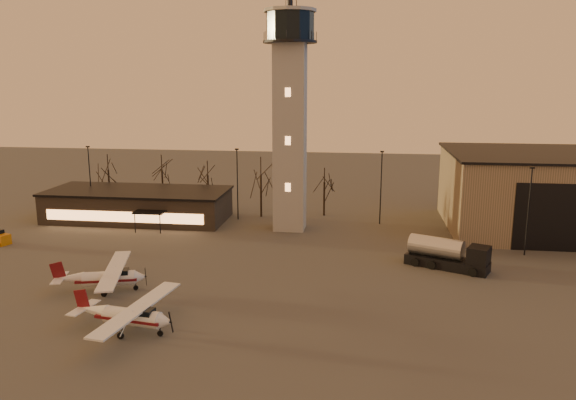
{
  "coord_description": "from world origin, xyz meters",
  "views": [
    {
      "loc": [
        9.49,
        -42.1,
        19.63
      ],
      "look_at": [
        2.04,
        13.0,
        7.6
      ],
      "focal_mm": 35.0,
      "sensor_mm": 36.0,
      "label": 1
    }
  ],
  "objects": [
    {
      "name": "tree_row",
      "position": [
        -13.7,
        39.16,
        5.94
      ],
      "size": [
        37.2,
        9.2,
        8.8
      ],
      "color": "black",
      "rests_on": "ground"
    },
    {
      "name": "light_poles",
      "position": [
        0.5,
        31.0,
        5.41
      ],
      "size": [
        58.5,
        12.25,
        10.14
      ],
      "color": "black",
      "rests_on": "ground"
    },
    {
      "name": "cessna_rear",
      "position": [
        -13.74,
        5.16,
        1.08
      ],
      "size": [
        9.16,
        11.37,
        3.15
      ],
      "rotation": [
        0.0,
        0.0,
        0.27
      ],
      "color": "silver",
      "rests_on": "ground"
    },
    {
      "name": "control_tower",
      "position": [
        0.0,
        30.0,
        16.33
      ],
      "size": [
        6.8,
        6.8,
        32.6
      ],
      "color": "#A2A09A",
      "rests_on": "ground"
    },
    {
      "name": "fuel_truck",
      "position": [
        18.55,
        16.33,
        1.26
      ],
      "size": [
        8.83,
        5.76,
        3.18
      ],
      "rotation": [
        0.0,
        0.0,
        -0.43
      ],
      "color": "black",
      "rests_on": "ground"
    },
    {
      "name": "ground",
      "position": [
        0.0,
        0.0,
        0.0
      ],
      "size": [
        220.0,
        220.0,
        0.0
      ],
      "primitive_type": "plane",
      "color": "#3E3C3A",
      "rests_on": "ground"
    },
    {
      "name": "hangar",
      "position": [
        36.0,
        33.98,
        5.15
      ],
      "size": [
        30.6,
        20.6,
        10.3
      ],
      "color": "#957C61",
      "rests_on": "ground"
    },
    {
      "name": "terminal",
      "position": [
        -21.99,
        31.98,
        2.16
      ],
      "size": [
        25.4,
        12.2,
        4.3
      ],
      "color": "black",
      "rests_on": "ground"
    },
    {
      "name": "cessna_front",
      "position": [
        -8.03,
        -2.99,
        1.08
      ],
      "size": [
        9.13,
        11.51,
        3.16
      ],
      "rotation": [
        0.0,
        0.0,
        -0.15
      ],
      "color": "white",
      "rests_on": "ground"
    }
  ]
}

